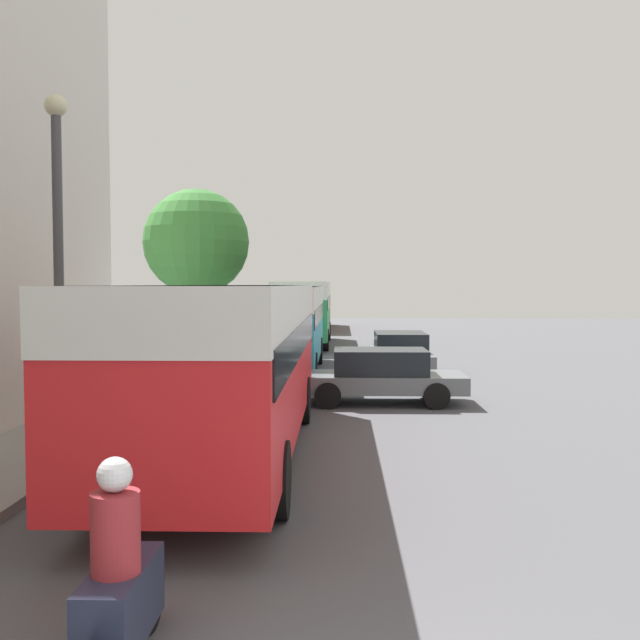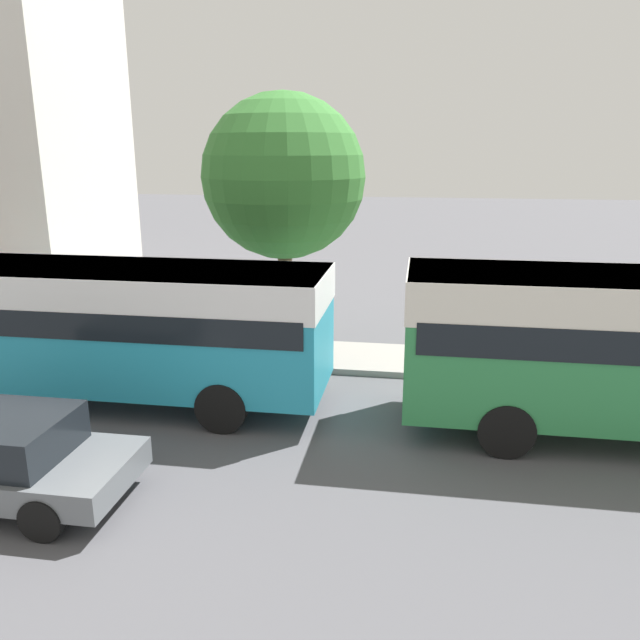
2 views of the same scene
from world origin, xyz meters
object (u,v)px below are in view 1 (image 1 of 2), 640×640
(bus_rear, at_px, (310,299))
(pedestrian_near_curb, at_px, (263,310))
(motorcycle_behind_lead, at_px, (119,594))
(bus_following, at_px, (281,317))
(car_crossing, at_px, (400,352))
(car_far_curb, at_px, (380,375))
(bus_lead, at_px, (227,346))
(bus_third_in_line, at_px, (304,304))

(bus_rear, distance_m, pedestrian_near_curb, 8.80)
(motorcycle_behind_lead, bearing_deg, pedestrian_near_curb, 95.01)
(bus_following, relative_size, car_crossing, 2.22)
(motorcycle_behind_lead, relative_size, pedestrian_near_curb, 1.35)
(motorcycle_behind_lead, distance_m, car_far_curb, 12.94)
(bus_lead, bearing_deg, bus_following, 90.25)
(pedestrian_near_curb, bearing_deg, motorcycle_behind_lead, -84.99)
(bus_third_in_line, xyz_separation_m, car_far_curb, (2.80, -16.98, -1.29))
(car_far_curb, xyz_separation_m, pedestrian_near_curb, (-7.08, 37.85, 0.27))
(bus_third_in_line, relative_size, motorcycle_behind_lead, 4.29)
(car_crossing, bearing_deg, motorcycle_behind_lead, 78.95)
(motorcycle_behind_lead, bearing_deg, bus_rear, 90.55)
(bus_lead, relative_size, bus_rear, 0.97)
(motorcycle_behind_lead, xyz_separation_m, car_crossing, (3.66, 18.73, 0.05))
(bus_following, bearing_deg, bus_rear, 90.17)
(car_far_curb, height_order, pedestrian_near_curb, pedestrian_near_curb)
(car_far_curb, bearing_deg, motorcycle_behind_lead, 168.18)
(bus_following, distance_m, bus_rear, 24.25)
(bus_rear, xyz_separation_m, pedestrian_near_curb, (-4.02, 7.76, -1.03))
(bus_lead, relative_size, motorcycle_behind_lead, 4.53)
(pedestrian_near_curb, bearing_deg, bus_lead, -84.58)
(bus_third_in_line, xyz_separation_m, motorcycle_behind_lead, (0.14, -29.65, -1.33))
(bus_following, bearing_deg, car_crossing, 3.07)
(motorcycle_behind_lead, distance_m, pedestrian_near_curb, 50.72)
(bus_following, relative_size, bus_rear, 0.92)
(bus_lead, distance_m, motorcycle_behind_lead, 7.03)
(bus_lead, bearing_deg, car_crossing, 71.53)
(car_far_curb, bearing_deg, pedestrian_near_curb, 10.59)
(bus_rear, bearing_deg, motorcycle_behind_lead, -89.45)
(bus_lead, height_order, motorcycle_behind_lead, bus_lead)
(bus_following, height_order, car_crossing, bus_following)
(car_far_curb, bearing_deg, car_crossing, -9.45)
(bus_lead, xyz_separation_m, bus_following, (-0.05, 11.60, -0.03))
(bus_following, height_order, bus_third_in_line, bus_third_in_line)
(bus_lead, distance_m, bus_rear, 35.85)
(motorcycle_behind_lead, distance_m, car_crossing, 19.08)
(bus_following, distance_m, pedestrian_near_curb, 32.28)
(bus_rear, xyz_separation_m, motorcycle_behind_lead, (0.41, -42.76, -1.34))
(bus_lead, distance_m, car_far_curb, 6.58)
(bus_following, bearing_deg, motorcycle_behind_lead, -88.95)
(car_crossing, xyz_separation_m, car_far_curb, (-1.01, -6.06, -0.01))
(pedestrian_near_curb, bearing_deg, bus_rear, -62.63)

